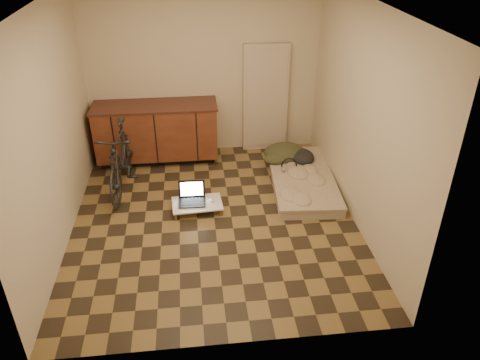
{
  "coord_description": "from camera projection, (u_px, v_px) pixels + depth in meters",
  "views": [
    {
      "loc": [
        -0.23,
        -4.91,
        3.42
      ],
      "look_at": [
        0.33,
        -0.02,
        0.55
      ],
      "focal_mm": 35.0,
      "sensor_mm": 36.0,
      "label": 1
    }
  ],
  "objects": [
    {
      "name": "bicycle",
      "position": [
        121.0,
        155.0,
        6.34
      ],
      "size": [
        0.58,
        1.62,
        1.03
      ],
      "primitive_type": "imported",
      "rotation": [
        0.0,
        0.0,
        -0.07
      ],
      "color": "black",
      "rests_on": "ground"
    },
    {
      "name": "laptop",
      "position": [
        192.0,
        198.0,
        6.08
      ],
      "size": [
        0.35,
        0.32,
        0.24
      ],
      "rotation": [
        0.0,
        0.0,
        -0.03
      ],
      "color": "black",
      "rests_on": "lap_desk"
    },
    {
      "name": "mouse",
      "position": [
        212.0,
        200.0,
        6.09
      ],
      "size": [
        0.09,
        0.12,
        0.04
      ],
      "primitive_type": "ellipsoid",
      "rotation": [
        0.0,
        0.0,
        0.25
      ],
      "color": "silver",
      "rests_on": "lap_desk"
    },
    {
      "name": "futon",
      "position": [
        302.0,
        180.0,
        6.64
      ],
      "size": [
        0.99,
        1.84,
        0.15
      ],
      "rotation": [
        0.0,
        0.0,
        -0.07
      ],
      "color": "#B8A993",
      "rests_on": "ground"
    },
    {
      "name": "lap_desk",
      "position": [
        197.0,
        204.0,
        6.07
      ],
      "size": [
        0.67,
        0.45,
        0.11
      ],
      "rotation": [
        0.0,
        0.0,
        0.06
      ],
      "color": "brown",
      "rests_on": "ground"
    },
    {
      "name": "room_shell",
      "position": [
        211.0,
        124.0,
        5.3
      ],
      "size": [
        3.5,
        4.0,
        2.6
      ],
      "color": "olive",
      "rests_on": "ground"
    },
    {
      "name": "clothing_pile",
      "position": [
        289.0,
        149.0,
        7.01
      ],
      "size": [
        0.71,
        0.61,
        0.27
      ],
      "primitive_type": null,
      "rotation": [
        0.0,
        0.0,
        -0.07
      ],
      "color": "#333620",
      "rests_on": "futon"
    },
    {
      "name": "headphones",
      "position": [
        289.0,
        165.0,
        6.67
      ],
      "size": [
        0.27,
        0.25,
        0.17
      ],
      "primitive_type": null,
      "rotation": [
        0.0,
        0.0,
        0.05
      ],
      "color": "black",
      "rests_on": "futon"
    },
    {
      "name": "appliance_panel",
      "position": [
        265.0,
        98.0,
        7.28
      ],
      "size": [
        0.7,
        0.1,
        1.7
      ],
      "primitive_type": "cube",
      "color": "beige",
      "rests_on": "ground"
    },
    {
      "name": "cabinets",
      "position": [
        157.0,
        132.0,
        7.11
      ],
      "size": [
        1.84,
        0.62,
        0.91
      ],
      "color": "black",
      "rests_on": "ground"
    }
  ]
}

